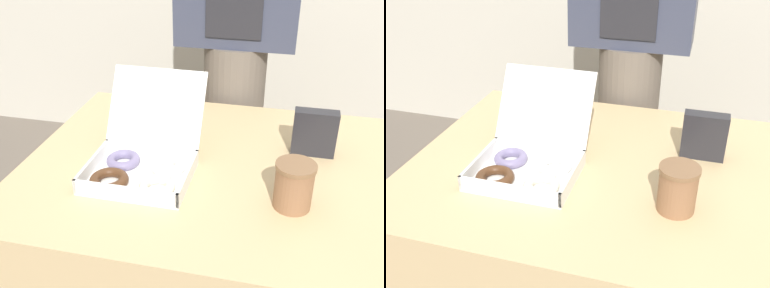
# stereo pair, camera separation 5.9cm
# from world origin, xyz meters

# --- Properties ---
(table) EXTENTS (1.18, 0.89, 0.75)m
(table) POSITION_xyz_m (0.00, 0.00, 0.37)
(table) COLOR tan
(table) RESTS_ON ground_plane
(donut_box) EXTENTS (0.29, 0.37, 0.24)m
(donut_box) POSITION_xyz_m (-0.22, -0.09, 0.79)
(donut_box) COLOR white
(donut_box) RESTS_ON table
(coffee_cup) EXTENTS (0.10, 0.10, 0.13)m
(coffee_cup) POSITION_xyz_m (0.20, -0.15, 0.81)
(coffee_cup) COLOR #8C6042
(coffee_cup) RESTS_ON table
(napkin_holder) EXTENTS (0.13, 0.05, 0.14)m
(napkin_holder) POSITION_xyz_m (0.25, 0.13, 0.82)
(napkin_holder) COLOR #232328
(napkin_holder) RESTS_ON table
(person_customer) EXTENTS (0.46, 0.25, 1.73)m
(person_customer) POSITION_xyz_m (-0.06, 0.61, 0.92)
(person_customer) COLOR #665B51
(person_customer) RESTS_ON ground_plane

